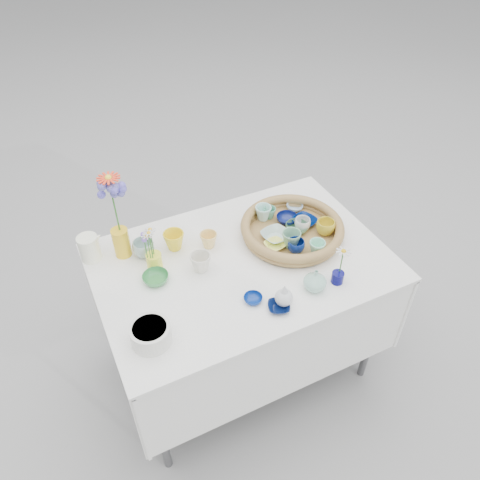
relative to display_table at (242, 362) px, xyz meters
name	(u,v)px	position (x,y,z in m)	size (l,w,h in m)	color
ground	(242,362)	(0.00, 0.00, 0.00)	(80.00, 80.00, 0.00)	#9C9C9C
display_table	(242,362)	(0.00, 0.00, 0.00)	(1.26, 0.86, 0.77)	white
wicker_tray	(292,229)	(0.28, 0.05, 0.80)	(0.47, 0.47, 0.08)	brown
tray_ceramic_0	(287,219)	(0.30, 0.13, 0.80)	(0.10, 0.10, 0.03)	#0B1552
tray_ceramic_1	(304,221)	(0.37, 0.08, 0.80)	(0.11, 0.11, 0.03)	#00134B
tray_ceramic_2	(325,227)	(0.42, -0.02, 0.82)	(0.09, 0.09, 0.07)	gold
tray_ceramic_3	(297,228)	(0.31, 0.05, 0.80)	(0.10, 0.10, 0.03)	#4B7C54
tray_ceramic_4	(291,240)	(0.23, -0.03, 0.82)	(0.08, 0.08, 0.08)	#72AB84
tray_ceramic_5	(276,236)	(0.19, 0.05, 0.80)	(0.12, 0.12, 0.03)	#A3C1B5
tray_ceramic_6	(263,213)	(0.21, 0.20, 0.82)	(0.08, 0.08, 0.07)	#B5ECE1
tray_ceramic_7	(302,224)	(0.34, 0.05, 0.81)	(0.07, 0.07, 0.06)	white
tray_ceramic_8	(295,207)	(0.38, 0.20, 0.80)	(0.08, 0.08, 0.03)	#92B3D4
tray_ceramic_9	(296,246)	(0.23, -0.07, 0.81)	(0.08, 0.08, 0.06)	navy
tray_ceramic_10	(275,245)	(0.16, 0.00, 0.79)	(0.09, 0.09, 0.02)	#FFFE6A
tray_ceramic_11	(317,248)	(0.30, -0.12, 0.82)	(0.07, 0.07, 0.07)	#8FE3BF
tray_ceramic_12	(270,213)	(0.24, 0.19, 0.81)	(0.06, 0.06, 0.06)	#58A884
loose_ceramic_0	(174,241)	(-0.23, 0.21, 0.81)	(0.09, 0.09, 0.09)	yellow
loose_ceramic_1	(209,240)	(-0.09, 0.15, 0.80)	(0.08, 0.08, 0.07)	#F6CE70
loose_ceramic_2	(156,278)	(-0.38, 0.05, 0.78)	(0.11, 0.11, 0.03)	#338443
loose_ceramic_3	(201,263)	(-0.18, 0.03, 0.81)	(0.09, 0.09, 0.08)	silver
loose_ceramic_4	(253,299)	(-0.06, -0.23, 0.78)	(0.08, 0.08, 0.02)	navy
loose_ceramic_5	(144,248)	(-0.37, 0.23, 0.80)	(0.09, 0.09, 0.07)	#9DBAB2
loose_ceramic_6	(279,307)	(0.01, -0.31, 0.78)	(0.09, 0.09, 0.02)	#07143D
fluted_bowl	(151,334)	(-0.49, -0.24, 0.80)	(0.15, 0.15, 0.08)	silver
bud_vase_paleblue	(284,294)	(0.04, -0.29, 0.82)	(0.07, 0.07, 0.11)	silver
bud_vase_seafoam	(315,280)	(0.19, -0.28, 0.81)	(0.09, 0.09, 0.10)	#90C5B1
bud_vase_cobalt	(338,277)	(0.30, -0.29, 0.79)	(0.05, 0.05, 0.05)	#03034D
single_daisy	(342,261)	(0.31, -0.28, 0.87)	(0.07, 0.07, 0.13)	silver
tall_vase_yellow	(122,242)	(-0.45, 0.27, 0.83)	(0.07, 0.07, 0.14)	yellow
gerbera	(114,205)	(-0.45, 0.27, 1.03)	(0.11, 0.11, 0.28)	#FA4022
hydrangea	(115,209)	(-0.45, 0.28, 1.01)	(0.09, 0.09, 0.30)	#5B59B3
white_pitcher	(89,248)	(-0.58, 0.31, 0.82)	(0.12, 0.09, 0.12)	white
daisy_cup	(154,261)	(-0.35, 0.13, 0.80)	(0.07, 0.07, 0.07)	#F3F338
daisy_posy	(148,243)	(-0.37, 0.13, 0.91)	(0.08, 0.08, 0.14)	silver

